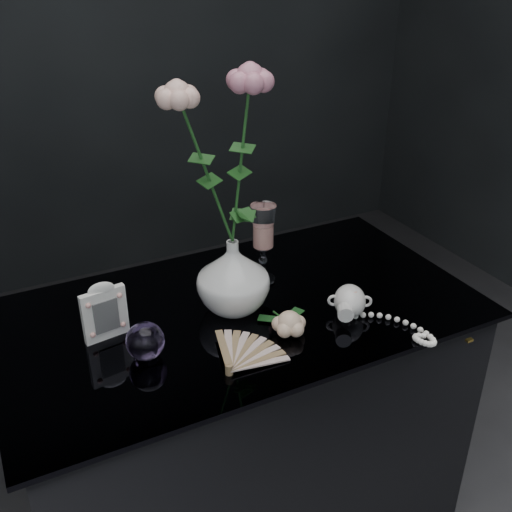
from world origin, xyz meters
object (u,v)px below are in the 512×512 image
wine_glass (263,244)px  picture_frame (104,310)px  paperweight (145,341)px  vase (233,276)px  loose_rose (289,323)px  pearl_jar (350,300)px

wine_glass → picture_frame: 0.40m
paperweight → vase: bearing=20.0°
paperweight → loose_rose: 0.29m
vase → pearl_jar: size_ratio=0.67×
loose_rose → picture_frame: bearing=157.7°
picture_frame → loose_rose: 0.38m
vase → paperweight: vase is taller
picture_frame → vase: bearing=-12.2°
paperweight → pearl_jar: (0.44, -0.05, -0.00)m
wine_glass → paperweight: 0.38m
vase → loose_rose: 0.16m
wine_glass → loose_rose: bearing=-103.6°
wine_glass → paperweight: (-0.34, -0.16, -0.06)m
wine_glass → loose_rose: size_ratio=1.24×
picture_frame → loose_rose: bearing=-33.4°
wine_glass → loose_rose: wine_glass is taller
paperweight → wine_glass: bearing=25.7°
paperweight → loose_rose: paperweight is taller
picture_frame → paperweight: picture_frame is taller
loose_rose → pearl_jar: size_ratio=0.63×
vase → pearl_jar: bearing=-31.4°
vase → pearl_jar: (0.22, -0.13, -0.05)m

